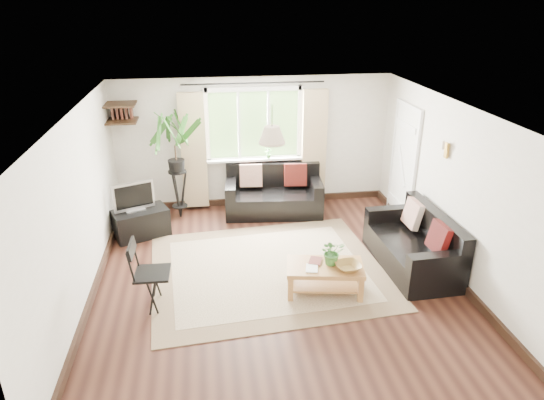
{
  "coord_description": "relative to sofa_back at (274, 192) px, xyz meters",
  "views": [
    {
      "loc": [
        -0.89,
        -5.8,
        3.72
      ],
      "look_at": [
        0.0,
        0.4,
        1.05
      ],
      "focal_mm": 32.0,
      "sensor_mm": 36.0,
      "label": 1
    }
  ],
  "objects": [
    {
      "name": "folding_chair",
      "position": [
        -1.93,
        -2.65,
        0.05
      ],
      "size": [
        0.49,
        0.49,
        0.92
      ],
      "primitive_type": null,
      "rotation": [
        0.0,
        0.0,
        1.54
      ],
      "color": "black",
      "rests_on": "floor"
    },
    {
      "name": "wall_sconce",
      "position": [
        2.13,
        -1.96,
        1.33
      ],
      "size": [
        0.12,
        0.12,
        0.28
      ],
      "primitive_type": null,
      "color": "beige",
      "rests_on": "wall_right"
    },
    {
      "name": "wall_back",
      "position": [
        -0.3,
        0.49,
        0.79
      ],
      "size": [
        5.0,
        0.02,
        2.4
      ],
      "primitive_type": "cube",
      "color": "beige",
      "rests_on": "floor"
    },
    {
      "name": "sill_plant",
      "position": [
        -0.05,
        0.37,
        0.66
      ],
      "size": [
        0.14,
        0.1,
        0.27
      ],
      "primitive_type": "imported",
      "color": "#2D6023",
      "rests_on": "window"
    },
    {
      "name": "door",
      "position": [
        2.17,
        -0.56,
        0.59
      ],
      "size": [
        0.06,
        0.96,
        2.06
      ],
      "primitive_type": "cube",
      "color": "silver",
      "rests_on": "wall_right"
    },
    {
      "name": "window",
      "position": [
        -0.3,
        0.45,
        1.14
      ],
      "size": [
        2.5,
        0.16,
        2.16
      ],
      "primitive_type": null,
      "color": "white",
      "rests_on": "wall_back"
    },
    {
      "name": "coffee_table",
      "position": [
        0.3,
        -2.66,
        -0.2
      ],
      "size": [
        1.09,
        0.72,
        0.41
      ],
      "primitive_type": null,
      "rotation": [
        0.0,
        0.0,
        -0.17
      ],
      "color": "brown",
      "rests_on": "floor"
    },
    {
      "name": "book_a",
      "position": [
        0.03,
        -2.71,
        0.02
      ],
      "size": [
        0.2,
        0.24,
        0.02
      ],
      "primitive_type": "imported",
      "rotation": [
        0.0,
        0.0,
        -0.25
      ],
      "color": "white",
      "rests_on": "coffee_table"
    },
    {
      "name": "sofa_back",
      "position": [
        0.0,
        0.0,
        0.0
      ],
      "size": [
        1.8,
        1.02,
        0.81
      ],
      "primitive_type": null,
      "rotation": [
        0.0,
        0.0,
        -0.09
      ],
      "color": "black",
      "rests_on": "floor"
    },
    {
      "name": "wall_front",
      "position": [
        -0.3,
        -5.01,
        0.79
      ],
      "size": [
        5.0,
        0.02,
        2.4
      ],
      "primitive_type": "cube",
      "color": "beige",
      "rests_on": "floor"
    },
    {
      "name": "book_b",
      "position": [
        0.12,
        -2.52,
        0.02
      ],
      "size": [
        0.24,
        0.27,
        0.02
      ],
      "primitive_type": "imported",
      "rotation": [
        0.0,
        0.0,
        -0.39
      ],
      "color": "brown",
      "rests_on": "coffee_table"
    },
    {
      "name": "ceiling",
      "position": [
        -0.3,
        -2.26,
        1.99
      ],
      "size": [
        5.5,
        5.5,
        0.0
      ],
      "primitive_type": "plane",
      "rotation": [
        3.14,
        0.0,
        0.0
      ],
      "color": "white",
      "rests_on": "floor"
    },
    {
      "name": "palm_stand",
      "position": [
        -1.7,
        0.06,
        0.54
      ],
      "size": [
        0.82,
        0.82,
        1.9
      ],
      "primitive_type": null,
      "rotation": [
        0.0,
        0.0,
        -0.12
      ],
      "color": "black",
      "rests_on": "floor"
    },
    {
      "name": "wall_right",
      "position": [
        2.2,
        -2.26,
        0.79
      ],
      "size": [
        0.02,
        5.5,
        2.4
      ],
      "primitive_type": "cube",
      "color": "beige",
      "rests_on": "floor"
    },
    {
      "name": "pendant_lamp",
      "position": [
        -0.3,
        -1.86,
        1.64
      ],
      "size": [
        0.36,
        0.36,
        0.54
      ],
      "primitive_type": null,
      "color": "beige",
      "rests_on": "ceiling"
    },
    {
      "name": "corner_shelf",
      "position": [
        -2.55,
        0.24,
        1.48
      ],
      "size": [
        0.5,
        0.5,
        0.34
      ],
      "primitive_type": null,
      "color": "black",
      "rests_on": "wall_back"
    },
    {
      "name": "table_plant",
      "position": [
        0.4,
        -2.63,
        0.18
      ],
      "size": [
        0.33,
        0.29,
        0.35
      ],
      "primitive_type": "imported",
      "rotation": [
        0.0,
        0.0,
        0.05
      ],
      "color": "#356D2B",
      "rests_on": "coffee_table"
    },
    {
      "name": "tv_stand",
      "position": [
        -2.31,
        -0.6,
        -0.17
      ],
      "size": [
        0.98,
        0.78,
        0.46
      ],
      "primitive_type": "cube",
      "rotation": [
        0.0,
        0.0,
        0.4
      ],
      "color": "black",
      "rests_on": "floor"
    },
    {
      "name": "bowl",
      "position": [
        0.57,
        -2.8,
        0.05
      ],
      "size": [
        0.38,
        0.38,
        0.08
      ],
      "primitive_type": "imported",
      "rotation": [
        0.0,
        0.0,
        0.17
      ],
      "color": "olive",
      "rests_on": "coffee_table"
    },
    {
      "name": "tv",
      "position": [
        -2.38,
        -0.6,
        0.31
      ],
      "size": [
        0.7,
        0.46,
        0.51
      ],
      "primitive_type": null,
      "rotation": [
        0.0,
        0.0,
        0.4
      ],
      "color": "#A5A5AA",
      "rests_on": "tv_stand"
    },
    {
      "name": "sofa_right",
      "position": [
        1.72,
        -2.18,
        -0.01
      ],
      "size": [
        1.73,
        0.92,
        0.8
      ],
      "primitive_type": null,
      "rotation": [
        0.0,
        0.0,
        -1.53
      ],
      "color": "black",
      "rests_on": "floor"
    },
    {
      "name": "wall_left",
      "position": [
        -2.8,
        -2.26,
        0.79
      ],
      "size": [
        0.02,
        5.5,
        2.4
      ],
      "primitive_type": "cube",
      "color": "beige",
      "rests_on": "floor"
    },
    {
      "name": "floor",
      "position": [
        -0.3,
        -2.26,
        -0.41
      ],
      "size": [
        5.5,
        5.5,
        0.0
      ],
      "primitive_type": "plane",
      "color": "black",
      "rests_on": "ground"
    },
    {
      "name": "rug",
      "position": [
        -0.38,
        -2.0,
        -0.4
      ],
      "size": [
        3.52,
        3.08,
        0.02
      ],
      "primitive_type": "cube",
      "rotation": [
        0.0,
        0.0,
        0.08
      ],
      "color": "beige",
      "rests_on": "floor"
    }
  ]
}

